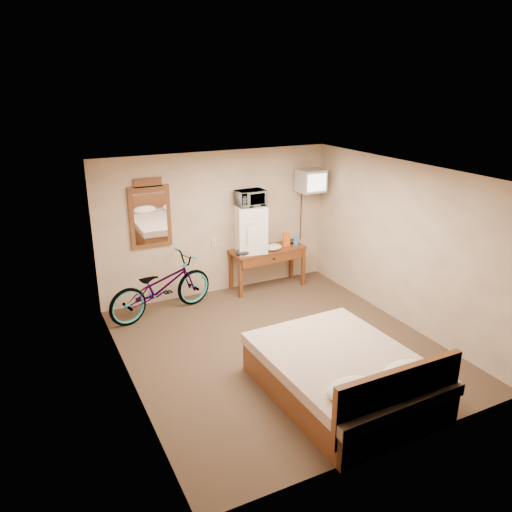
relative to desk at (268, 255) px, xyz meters
name	(u,v)px	position (x,y,z in m)	size (l,w,h in m)	color
room	(282,266)	(-0.85, -2.00, 0.62)	(4.60, 4.64, 2.50)	#493524
desk	(268,255)	(0.00, 0.00, 0.00)	(1.38, 0.58, 0.75)	brown
mini_fridge	(251,229)	(-0.34, 0.04, 0.53)	(0.59, 0.58, 0.82)	white
microwave	(251,198)	(-0.34, 0.04, 1.08)	(0.49, 0.33, 0.27)	white
snack_bag	(286,240)	(0.37, 0.01, 0.24)	(0.12, 0.07, 0.25)	#DB5C13
blue_cup	(296,241)	(0.56, -0.01, 0.20)	(0.09, 0.09, 0.16)	#4477E9
cloth_cream	(273,247)	(0.04, -0.08, 0.17)	(0.34, 0.26, 0.10)	beige
cloth_dark_a	(243,252)	(-0.54, -0.09, 0.17)	(0.28, 0.21, 0.10)	black
cloth_dark_b	(293,241)	(0.55, 0.08, 0.16)	(0.20, 0.16, 0.09)	black
crt_television	(311,181)	(0.86, 0.02, 1.27)	(0.46, 0.57, 0.40)	black
wall_mirror	(150,215)	(-2.02, 0.27, 0.93)	(0.67, 0.04, 1.14)	brown
bicycle	(161,287)	(-2.05, -0.19, -0.15)	(0.64, 1.82, 0.96)	black
bed	(345,376)	(-0.74, -3.37, -0.34)	(1.69, 2.21, 0.90)	brown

